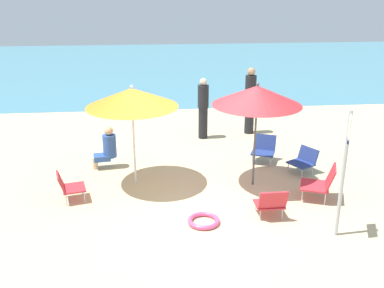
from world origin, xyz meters
name	(u,v)px	position (x,y,z in m)	size (l,w,h in m)	color
ground_plane	(200,198)	(0.00, 0.00, 0.00)	(40.00, 40.00, 0.00)	#CCB789
sea_water	(168,66)	(0.00, 14.35, 0.00)	(40.00, 16.00, 0.01)	teal
umbrella_orange	(132,98)	(-1.24, 0.72, 1.82)	(1.78, 1.78, 2.07)	silver
umbrella_red	(257,95)	(1.13, 0.50, 1.86)	(1.73, 1.73, 2.11)	#4C4C51
beach_chair_a	(68,186)	(-2.47, 0.12, 0.31)	(0.59, 0.56, 0.57)	red
beach_chair_b	(322,182)	(2.26, -0.26, 0.36)	(0.77, 0.73, 0.69)	red
beach_chair_c	(304,160)	(2.37, 1.03, 0.28)	(0.67, 0.67, 0.53)	navy
beach_chair_d	(271,203)	(1.13, -0.88, 0.30)	(0.50, 0.49, 0.58)	red
beach_chair_e	(264,148)	(1.65, 1.73, 0.32)	(0.66, 0.66, 0.60)	navy
person_a	(107,147)	(-1.87, 1.68, 0.48)	(0.54, 0.35, 0.96)	#2D519E
person_b	(250,100)	(1.76, 3.76, 0.92)	(0.29, 0.29, 1.80)	black
person_c	(203,108)	(0.46, 3.48, 0.81)	(0.28, 0.28, 1.60)	black
warning_sign	(345,157)	(2.06, -1.52, 1.37)	(0.19, 0.42, 2.12)	#ADADB2
swim_ring	(204,221)	(-0.05, -0.94, 0.04)	(0.56, 0.56, 0.08)	#E54C7F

